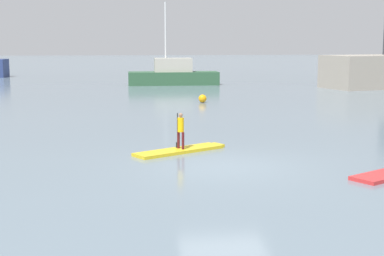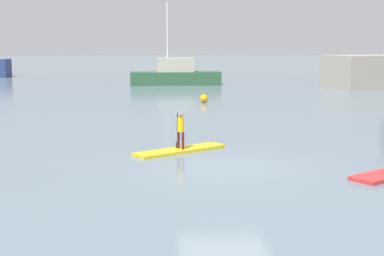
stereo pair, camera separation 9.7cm
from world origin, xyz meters
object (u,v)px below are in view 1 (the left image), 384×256
at_px(paddleboard_near, 181,150).
at_px(mooring_buoy_near, 203,99).
at_px(paddler_child_solo, 181,129).
at_px(motor_boat_small_navy, 173,75).

relative_size(paddleboard_near, mooring_buoy_near, 6.82).
height_order(paddleboard_near, mooring_buoy_near, mooring_buoy_near).
height_order(paddleboard_near, paddler_child_solo, paddler_child_solo).
relative_size(paddleboard_near, motor_boat_small_navy, 0.44).
bearing_deg(paddleboard_near, paddler_child_solo, 105.51).
xyz_separation_m(paddleboard_near, motor_boat_small_navy, (2.11, 27.71, 0.75)).
bearing_deg(mooring_buoy_near, paddler_child_solo, -100.45).
bearing_deg(paddler_child_solo, mooring_buoy_near, 79.55).
xyz_separation_m(motor_boat_small_navy, mooring_buoy_near, (0.55, -13.26, -0.57)).
distance_m(paddler_child_solo, mooring_buoy_near, 14.70).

